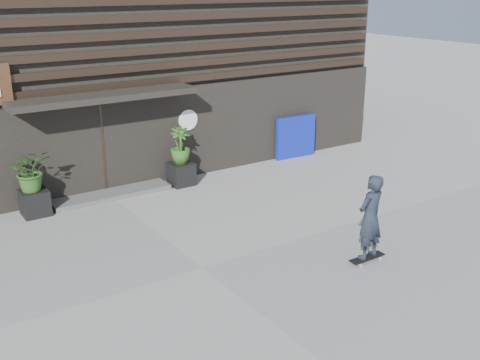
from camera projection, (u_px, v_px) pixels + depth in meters
ground at (202, 268)px, 10.87m from camera, size 80.00×80.00×0.00m
entrance_step at (111, 194)px, 14.47m from camera, size 3.00×0.80×0.12m
planter_pot_left at (35, 203)px, 13.24m from camera, size 0.60×0.60×0.60m
bamboo_left at (31, 170)px, 12.99m from camera, size 0.86×0.75×0.96m
planter_pot_right at (181, 174)px, 15.22m from camera, size 0.60×0.60×0.60m
bamboo_right at (180, 145)px, 14.97m from camera, size 0.54×0.54×0.96m
blue_tarp at (296, 137)px, 17.48m from camera, size 1.38×0.19×1.29m
building at (35, 21)px, 17.40m from camera, size 18.00×11.00×8.00m
skateboarder at (370, 217)px, 10.82m from camera, size 0.78×0.49×1.76m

